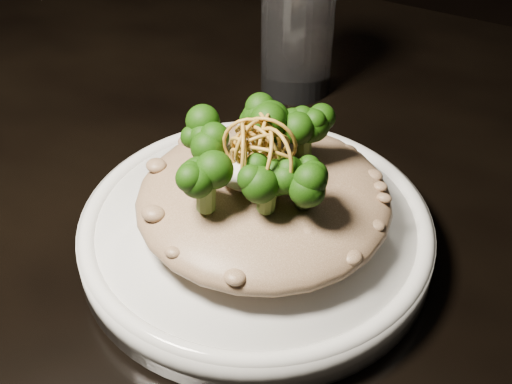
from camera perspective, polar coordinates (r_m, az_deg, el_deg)
table at (r=0.62m, az=4.79°, el=-8.04°), size 1.10×0.80×0.75m
plate at (r=0.53m, az=-0.00°, el=-3.46°), size 0.26×0.26×0.03m
risotto at (r=0.51m, az=0.62°, el=-0.58°), size 0.18×0.18×0.04m
broccoli at (r=0.48m, az=0.34°, el=2.64°), size 0.11×0.11×0.04m
cheese at (r=0.49m, az=-0.35°, el=1.89°), size 0.05×0.05×0.01m
shallots at (r=0.47m, az=0.46°, el=3.54°), size 0.05×0.05×0.03m
drinking_glass at (r=0.69m, az=3.32°, el=12.67°), size 0.09×0.09×0.12m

